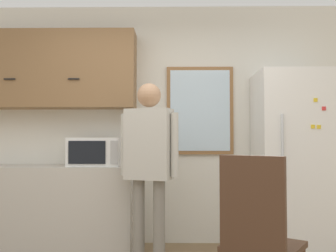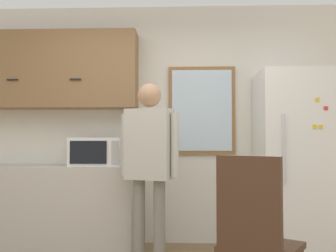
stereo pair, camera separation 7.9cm
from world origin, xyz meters
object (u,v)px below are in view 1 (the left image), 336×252
person (149,154)px  chair (258,232)px  refrigerator (292,162)px  microwave (96,152)px

person → chair: (0.77, -1.05, -0.46)m
refrigerator → chair: 1.67m
microwave → refrigerator: (2.06, -0.04, -0.10)m
microwave → chair: (1.37, -1.52, -0.47)m
refrigerator → chair: (-0.69, -1.48, -0.36)m
microwave → person: 0.75m
person → microwave: bearing=159.8°
microwave → chair: size_ratio=0.50×
microwave → refrigerator: refrigerator is taller
person → refrigerator: refrigerator is taller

